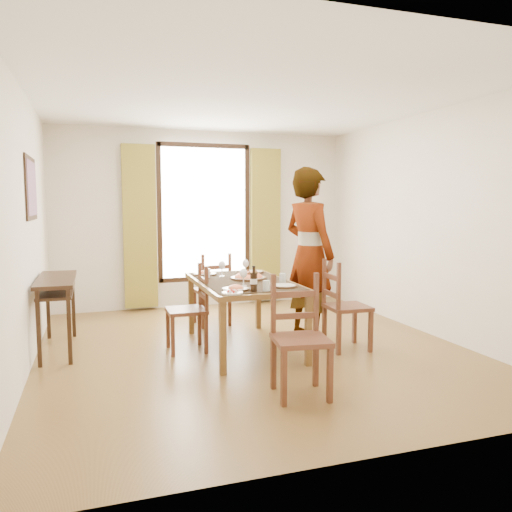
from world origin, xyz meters
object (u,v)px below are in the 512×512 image
object	(u,v)px
dining_table	(243,286)
console_table	(57,288)
pasta_platter	(249,275)
man	(309,254)

from	to	relation	value
dining_table	console_table	bearing A→B (deg)	164.51
console_table	pasta_platter	xyz separation A→B (m)	(2.02, -0.47, 0.12)
pasta_platter	man	bearing A→B (deg)	5.80
console_table	man	xyz separation A→B (m)	(2.78, -0.40, 0.32)
man	pasta_platter	size ratio (longest dim) A/B	5.02
console_table	dining_table	xyz separation A→B (m)	(1.94, -0.54, 0.01)
dining_table	pasta_platter	world-z (taller)	pasta_platter
dining_table	man	bearing A→B (deg)	9.51
console_table	man	world-z (taller)	man
console_table	man	size ratio (longest dim) A/B	0.60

